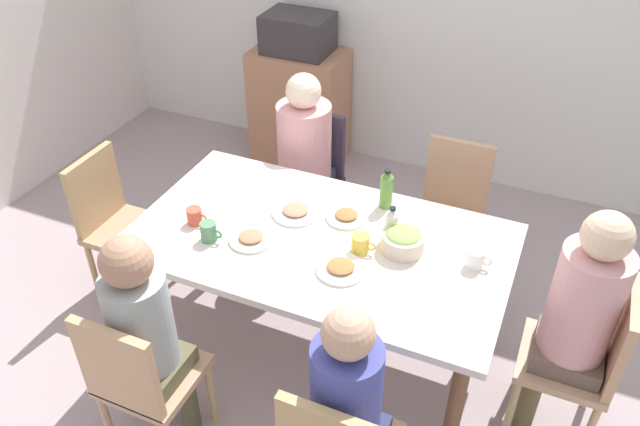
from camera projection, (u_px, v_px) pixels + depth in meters
ground_plane at (320, 346)px, 3.52m from camera, size 6.35×6.35×0.00m
wall_back at (443, 2)px, 4.33m from camera, size 5.53×0.12×2.60m
dining_table at (320, 251)px, 3.11m from camera, size 1.83×1.03×0.78m
chair_0 at (451, 206)px, 3.73m from camera, size 0.40×0.40×0.90m
person_1 at (347, 404)px, 2.37m from camera, size 0.30×0.30×1.20m
chair_2 at (586, 357)px, 2.80m from camera, size 0.40×0.40×0.90m
person_2 at (579, 312)px, 2.69m from camera, size 0.30×0.30×1.28m
chair_3 at (115, 218)px, 3.64m from camera, size 0.40×0.40×0.90m
chair_4 at (140, 378)px, 2.71m from camera, size 0.40×0.40×0.90m
person_4 at (145, 329)px, 2.65m from camera, size 0.30×0.30×1.21m
chair_5 at (310, 173)px, 4.03m from camera, size 0.40×0.40×0.90m
person_5 at (304, 149)px, 3.83m from camera, size 0.33×0.33×1.22m
plate_0 at (251, 238)px, 3.04m from camera, size 0.21×0.21×0.04m
plate_1 at (296, 212)px, 3.22m from camera, size 0.24×0.24×0.04m
plate_2 at (346, 216)px, 3.18m from camera, size 0.21×0.21×0.04m
plate_3 at (341, 268)px, 2.86m from camera, size 0.23×0.23×0.04m
bowl_0 at (403, 240)px, 2.96m from camera, size 0.21×0.21×0.11m
cup_0 at (476, 259)px, 2.87m from camera, size 0.12×0.08×0.09m
cup_1 at (361, 244)px, 2.96m from camera, size 0.12×0.08×0.09m
cup_2 at (195, 216)px, 3.14m from camera, size 0.11×0.08×0.08m
cup_3 at (209, 232)px, 3.02m from camera, size 0.11×0.08×0.10m
bottle_0 at (391, 224)px, 3.02m from camera, size 0.06×0.06×0.18m
bottle_1 at (386, 190)px, 3.22m from camera, size 0.07×0.07×0.22m
side_cabinet at (300, 107)px, 4.92m from camera, size 0.70×0.44×0.90m
microwave at (298, 33)px, 4.57m from camera, size 0.48×0.36×0.28m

